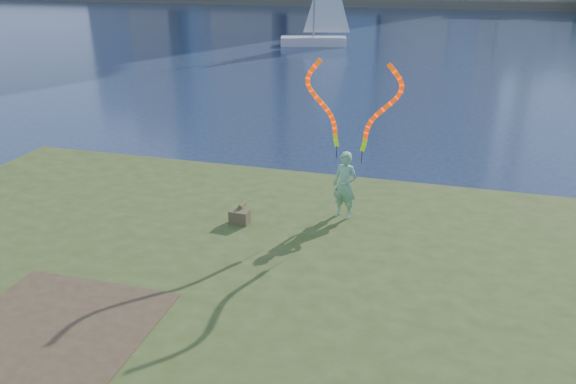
% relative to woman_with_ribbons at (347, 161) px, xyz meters
% --- Properties ---
extents(ground, '(320.00, 320.00, 0.00)m').
position_rel_woman_with_ribbons_xyz_m(ground, '(-1.70, -2.50, -2.21)').
color(ground, '#1B2843').
rests_on(ground, ground).
extents(grassy_knoll, '(20.00, 18.00, 0.80)m').
position_rel_woman_with_ribbons_xyz_m(grassy_knoll, '(-1.70, -4.79, -1.87)').
color(grassy_knoll, '#39491A').
rests_on(grassy_knoll, ground).
extents(dirt_patch, '(3.20, 3.00, 0.02)m').
position_rel_woman_with_ribbons_xyz_m(dirt_patch, '(-3.90, -5.70, -1.40)').
color(dirt_patch, '#47331E').
rests_on(dirt_patch, grassy_knoll).
extents(woman_with_ribbons, '(1.97, 0.67, 4.01)m').
position_rel_woman_with_ribbons_xyz_m(woman_with_ribbons, '(0.00, 0.00, 0.00)').
color(woman_with_ribbons, '#177825').
rests_on(woman_with_ribbons, grassy_knoll).
extents(canvas_bag, '(0.46, 0.53, 0.42)m').
position_rel_woman_with_ribbons_xyz_m(canvas_bag, '(-2.30, -1.02, -1.24)').
color(canvas_bag, '#454022').
rests_on(canvas_bag, grassy_knoll).
extents(sailboat, '(5.61, 2.92, 8.44)m').
position_rel_woman_with_ribbons_xyz_m(sailboat, '(-8.27, 33.38, -0.76)').
color(sailboat, beige).
rests_on(sailboat, ground).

